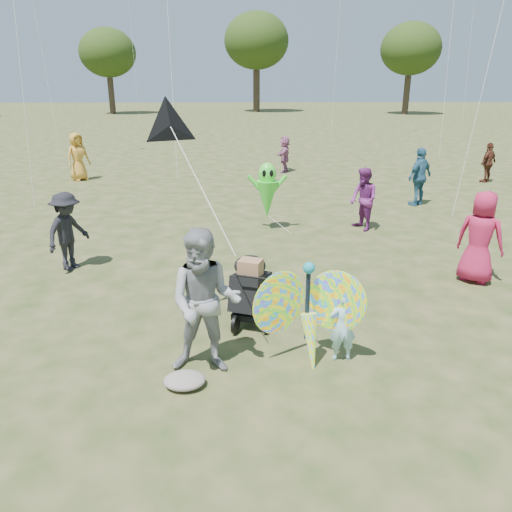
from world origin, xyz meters
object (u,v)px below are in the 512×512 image
at_px(butterfly_kite, 309,315).
at_px(crowd_a, 480,237).
at_px(child_girl, 343,326).
at_px(crowd_b, 68,231).
at_px(crowd_h, 488,163).
at_px(crowd_g, 78,157).
at_px(crowd_j, 285,154).
at_px(jogging_stroller, 250,286).
at_px(alien_kite, 267,193).
at_px(crowd_e, 363,199).
at_px(adult_man, 205,303).
at_px(crowd_c, 420,177).

bearing_deg(butterfly_kite, crowd_a, 37.47).
relative_size(child_girl, crowd_b, 0.64).
bearing_deg(crowd_b, crowd_h, -29.24).
bearing_deg(crowd_g, crowd_j, -33.53).
bearing_deg(jogging_stroller, crowd_j, 103.03).
xyz_separation_m(child_girl, crowd_b, (-4.83, 3.72, 0.29)).
bearing_deg(child_girl, crowd_a, -142.46).
relative_size(crowd_a, crowd_g, 0.99).
bearing_deg(alien_kite, crowd_j, 81.64).
relative_size(jogging_stroller, alien_kite, 0.65).
bearing_deg(crowd_e, alien_kite, -110.77).
height_order(crowd_g, crowd_h, crowd_g).
distance_m(child_girl, crowd_h, 14.69).
height_order(crowd_g, jogging_stroller, crowd_g).
distance_m(crowd_b, crowd_e, 7.12).
relative_size(adult_man, crowd_j, 1.34).
bearing_deg(crowd_a, crowd_h, -76.00).
bearing_deg(alien_kite, butterfly_kite, -88.48).
distance_m(crowd_c, butterfly_kite, 10.03).
height_order(crowd_c, crowd_e, crowd_c).
bearing_deg(crowd_a, crowd_j, -37.21).
bearing_deg(crowd_e, crowd_g, -146.21).
bearing_deg(crowd_h, crowd_a, 29.43).
bearing_deg(crowd_a, butterfly_kite, 78.34).
height_order(adult_man, crowd_j, adult_man).
xyz_separation_m(crowd_e, crowd_h, (6.19, 6.03, -0.06)).
height_order(crowd_b, butterfly_kite, crowd_b).
distance_m(child_girl, alien_kite, 6.42).
bearing_deg(crowd_g, butterfly_kite, -106.65).
relative_size(crowd_b, crowd_e, 1.00).
relative_size(crowd_e, crowd_g, 0.89).
bearing_deg(crowd_b, butterfly_kite, -103.84).
bearing_deg(crowd_g, crowd_e, -81.45).
xyz_separation_m(crowd_j, alien_kite, (-1.25, -8.47, 0.24)).
relative_size(crowd_h, crowd_j, 1.00).
relative_size(crowd_b, jogging_stroller, 1.41).
bearing_deg(crowd_g, adult_man, -111.67).
xyz_separation_m(adult_man, jogging_stroller, (0.62, 1.39, -0.37)).
height_order(crowd_b, alien_kite, alien_kite).
height_order(crowd_j, jogging_stroller, crowd_j).
bearing_deg(crowd_g, jogging_stroller, -107.01).
height_order(crowd_c, alien_kite, crowd_c).
height_order(crowd_b, crowd_g, crowd_g).
bearing_deg(crowd_j, butterfly_kite, 11.74).
bearing_deg(crowd_h, crowd_g, -37.49).
height_order(crowd_e, alien_kite, alien_kite).
xyz_separation_m(adult_man, crowd_g, (-5.59, 13.51, -0.08)).
relative_size(child_girl, crowd_c, 0.58).
bearing_deg(crowd_a, crowd_b, 33.91).
distance_m(crowd_g, alien_kite, 9.73).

